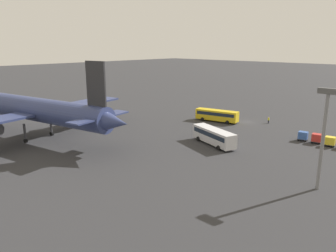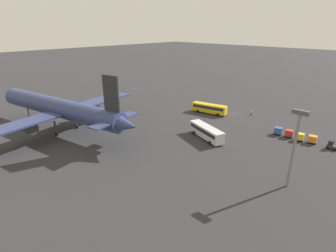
{
  "view_description": "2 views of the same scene",
  "coord_description": "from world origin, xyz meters",
  "px_view_note": "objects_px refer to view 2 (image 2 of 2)",
  "views": [
    {
      "loc": [
        -44.36,
        78.37,
        20.72
      ],
      "look_at": [
        4.56,
        26.46,
        2.88
      ],
      "focal_mm": 35.0,
      "sensor_mm": 36.0,
      "label": 1
    },
    {
      "loc": [
        -42.66,
        76.31,
        28.14
      ],
      "look_at": [
        2.2,
        29.64,
        3.2
      ],
      "focal_mm": 28.0,
      "sensor_mm": 36.0,
      "label": 2
    }
  ],
  "objects_px": {
    "shuttle_bus_far": "(206,131)",
    "cargo_cart_red": "(289,133)",
    "worker_person": "(251,113)",
    "cargo_cart_blue": "(278,131)",
    "cargo_cart_orange": "(313,139)",
    "cargo_cart_yellow": "(300,137)",
    "airplane": "(60,108)",
    "shuttle_bus_near": "(209,108)",
    "baggage_tug": "(332,145)"
  },
  "relations": [
    {
      "from": "worker_person",
      "to": "shuttle_bus_far",
      "type": "bearing_deg",
      "value": 91.21
    },
    {
      "from": "baggage_tug",
      "to": "worker_person",
      "type": "distance_m",
      "value": 28.22
    },
    {
      "from": "airplane",
      "to": "baggage_tug",
      "type": "distance_m",
      "value": 70.96
    },
    {
      "from": "worker_person",
      "to": "cargo_cart_yellow",
      "type": "bearing_deg",
      "value": 151.22
    },
    {
      "from": "cargo_cart_orange",
      "to": "cargo_cart_red",
      "type": "distance_m",
      "value": 5.73
    },
    {
      "from": "shuttle_bus_near",
      "to": "worker_person",
      "type": "distance_m",
      "value": 13.89
    },
    {
      "from": "cargo_cart_red",
      "to": "cargo_cart_blue",
      "type": "height_order",
      "value": "same"
    },
    {
      "from": "shuttle_bus_far",
      "to": "cargo_cart_yellow",
      "type": "bearing_deg",
      "value": -121.07
    },
    {
      "from": "worker_person",
      "to": "cargo_cart_yellow",
      "type": "height_order",
      "value": "cargo_cart_yellow"
    },
    {
      "from": "worker_person",
      "to": "cargo_cart_blue",
      "type": "height_order",
      "value": "cargo_cart_blue"
    },
    {
      "from": "cargo_cart_yellow",
      "to": "baggage_tug",
      "type": "bearing_deg",
      "value": -177.2
    },
    {
      "from": "cargo_cart_red",
      "to": "cargo_cart_blue",
      "type": "xyz_separation_m",
      "value": [
        2.86,
        0.17,
        0.0
      ]
    },
    {
      "from": "cargo_cart_blue",
      "to": "worker_person",
      "type": "bearing_deg",
      "value": -37.58
    },
    {
      "from": "cargo_cart_orange",
      "to": "airplane",
      "type": "bearing_deg",
      "value": 36.59
    },
    {
      "from": "worker_person",
      "to": "cargo_cart_yellow",
      "type": "relative_size",
      "value": 0.77
    },
    {
      "from": "worker_person",
      "to": "cargo_cart_orange",
      "type": "xyz_separation_m",
      "value": [
        -21.85,
        9.81,
        0.32
      ]
    },
    {
      "from": "shuttle_bus_far",
      "to": "worker_person",
      "type": "relative_size",
      "value": 7.03
    },
    {
      "from": "airplane",
      "to": "worker_person",
      "type": "relative_size",
      "value": 31.75
    },
    {
      "from": "baggage_tug",
      "to": "cargo_cart_orange",
      "type": "bearing_deg",
      "value": 0.66
    },
    {
      "from": "baggage_tug",
      "to": "cargo_cart_orange",
      "type": "relative_size",
      "value": 1.1
    },
    {
      "from": "shuttle_bus_far",
      "to": "cargo_cart_yellow",
      "type": "distance_m",
      "value": 24.16
    },
    {
      "from": "shuttle_bus_far",
      "to": "cargo_cart_blue",
      "type": "bearing_deg",
      "value": -110.09
    },
    {
      "from": "shuttle_bus_near",
      "to": "cargo_cart_red",
      "type": "relative_size",
      "value": 5.38
    },
    {
      "from": "cargo_cart_yellow",
      "to": "shuttle_bus_far",
      "type": "bearing_deg",
      "value": 40.19
    },
    {
      "from": "shuttle_bus_near",
      "to": "shuttle_bus_far",
      "type": "height_order",
      "value": "shuttle_bus_far"
    },
    {
      "from": "cargo_cart_orange",
      "to": "cargo_cart_yellow",
      "type": "bearing_deg",
      "value": 12.18
    },
    {
      "from": "baggage_tug",
      "to": "cargo_cart_yellow",
      "type": "xyz_separation_m",
      "value": [
        7.37,
        0.36,
        0.25
      ]
    },
    {
      "from": "shuttle_bus_far",
      "to": "cargo_cart_red",
      "type": "bearing_deg",
      "value": -115.55
    },
    {
      "from": "airplane",
      "to": "cargo_cart_yellow",
      "type": "relative_size",
      "value": 24.55
    },
    {
      "from": "shuttle_bus_far",
      "to": "cargo_cart_red",
      "type": "xyz_separation_m",
      "value": [
        -15.58,
        -15.97,
        -0.82
      ]
    },
    {
      "from": "cargo_cart_orange",
      "to": "cargo_cart_red",
      "type": "bearing_deg",
      "value": 2.3
    },
    {
      "from": "cargo_cart_orange",
      "to": "cargo_cart_blue",
      "type": "xyz_separation_m",
      "value": [
        8.58,
        0.4,
        0.0
      ]
    },
    {
      "from": "worker_person",
      "to": "cargo_cart_orange",
      "type": "relative_size",
      "value": 0.77
    },
    {
      "from": "shuttle_bus_near",
      "to": "shuttle_bus_far",
      "type": "xyz_separation_m",
      "value": [
        -11.91,
        18.09,
        0.09
      ]
    },
    {
      "from": "cargo_cart_orange",
      "to": "shuttle_bus_near",
      "type": "bearing_deg",
      "value": -3.27
    },
    {
      "from": "worker_person",
      "to": "cargo_cart_blue",
      "type": "bearing_deg",
      "value": 142.42
    },
    {
      "from": "cargo_cart_orange",
      "to": "worker_person",
      "type": "bearing_deg",
      "value": -24.18
    },
    {
      "from": "shuttle_bus_near",
      "to": "baggage_tug",
      "type": "xyz_separation_m",
      "value": [
        -37.72,
        2.15,
        -0.98
      ]
    },
    {
      "from": "airplane",
      "to": "cargo_cart_blue",
      "type": "bearing_deg",
      "value": -149.7
    },
    {
      "from": "cargo_cart_yellow",
      "to": "cargo_cart_blue",
      "type": "height_order",
      "value": "same"
    },
    {
      "from": "airplane",
      "to": "cargo_cart_blue",
      "type": "height_order",
      "value": "airplane"
    },
    {
      "from": "cargo_cart_yellow",
      "to": "airplane",
      "type": "bearing_deg",
      "value": 37.67
    },
    {
      "from": "shuttle_bus_far",
      "to": "cargo_cart_red",
      "type": "height_order",
      "value": "shuttle_bus_far"
    },
    {
      "from": "shuttle_bus_near",
      "to": "cargo_cart_red",
      "type": "distance_m",
      "value": 27.58
    },
    {
      "from": "shuttle_bus_far",
      "to": "cargo_cart_blue",
      "type": "distance_m",
      "value": 20.3
    },
    {
      "from": "worker_person",
      "to": "cargo_cart_red",
      "type": "height_order",
      "value": "cargo_cart_red"
    },
    {
      "from": "worker_person",
      "to": "airplane",
      "type": "bearing_deg",
      "value": 57.23
    },
    {
      "from": "cargo_cart_blue",
      "to": "cargo_cart_red",
      "type": "bearing_deg",
      "value": -176.7
    },
    {
      "from": "cargo_cart_yellow",
      "to": "cargo_cart_red",
      "type": "relative_size",
      "value": 1.0
    },
    {
      "from": "airplane",
      "to": "shuttle_bus_near",
      "type": "xyz_separation_m",
      "value": [
        -20.74,
        -41.95,
        -4.76
      ]
    }
  ]
}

